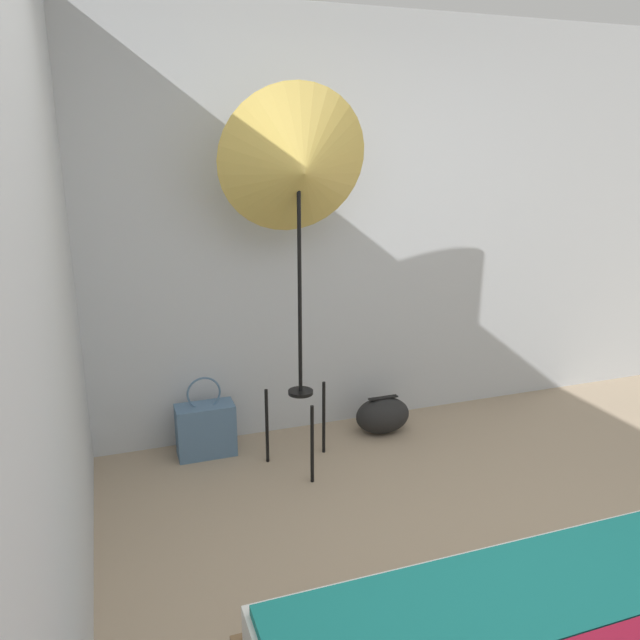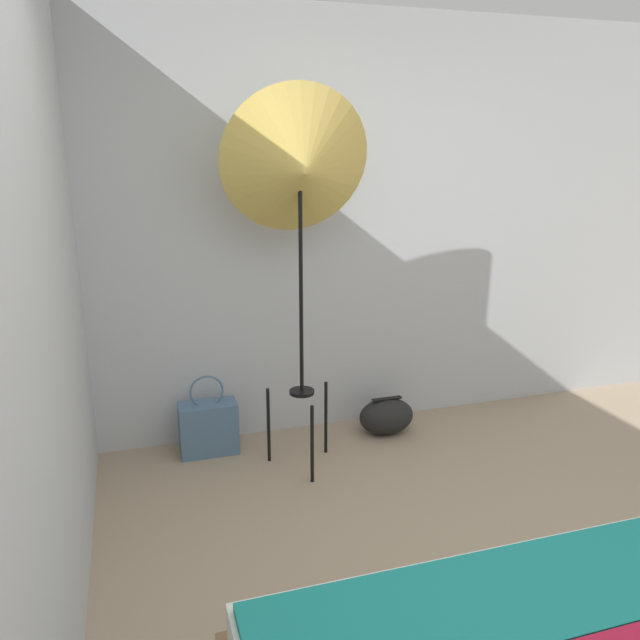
# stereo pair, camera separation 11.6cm
# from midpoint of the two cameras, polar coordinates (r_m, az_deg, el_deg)

# --- Properties ---
(wall_back) EXTENTS (8.00, 0.05, 2.60)m
(wall_back) POSITION_cam_midpoint_polar(r_m,az_deg,el_deg) (3.91, -1.91, 8.08)
(wall_back) COLOR #B7BCC1
(wall_back) RESTS_ON ground_plane
(wall_side_left) EXTENTS (0.05, 8.00, 2.60)m
(wall_side_left) POSITION_cam_midpoint_polar(r_m,az_deg,el_deg) (2.51, -24.59, 2.28)
(wall_side_left) COLOR #B7BCC1
(wall_side_left) RESTS_ON ground_plane
(photo_umbrella) EXTENTS (0.81, 0.45, 2.13)m
(photo_umbrella) POSITION_cam_midpoint_polar(r_m,az_deg,el_deg) (3.31, -3.01, 13.62)
(photo_umbrella) COLOR black
(photo_umbrella) RESTS_ON ground_plane
(tote_bag) EXTENTS (0.35, 0.17, 0.50)m
(tote_bag) POSITION_cam_midpoint_polar(r_m,az_deg,el_deg) (3.89, -11.26, -9.77)
(tote_bag) COLOR slate
(tote_bag) RESTS_ON ground_plane
(duffel_bag) EXTENTS (0.36, 0.24, 0.25)m
(duffel_bag) POSITION_cam_midpoint_polar(r_m,az_deg,el_deg) (4.13, 4.93, -8.67)
(duffel_bag) COLOR black
(duffel_bag) RESTS_ON ground_plane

